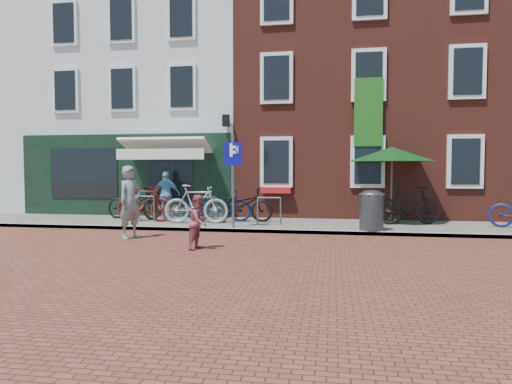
% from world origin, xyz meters
% --- Properties ---
extents(ground, '(80.00, 80.00, 0.00)m').
position_xyz_m(ground, '(0.00, 0.00, 0.00)').
color(ground, brown).
extents(sidewalk, '(24.00, 3.00, 0.10)m').
position_xyz_m(sidewalk, '(1.00, 1.50, 0.05)').
color(sidewalk, slate).
rests_on(sidewalk, ground).
extents(building_stucco, '(8.00, 8.00, 9.00)m').
position_xyz_m(building_stucco, '(-5.00, 7.00, 4.50)').
color(building_stucco, silver).
rests_on(building_stucco, ground).
extents(building_brick_mid, '(6.00, 8.00, 10.00)m').
position_xyz_m(building_brick_mid, '(2.00, 7.00, 5.00)').
color(building_brick_mid, maroon).
rests_on(building_brick_mid, ground).
extents(building_brick_right, '(6.00, 8.00, 10.00)m').
position_xyz_m(building_brick_right, '(8.00, 7.00, 5.00)').
color(building_brick_right, maroon).
rests_on(building_brick_right, ground).
extents(filler_left, '(7.00, 8.00, 9.00)m').
position_xyz_m(filler_left, '(-12.50, 7.00, 4.50)').
color(filler_left, silver).
rests_on(filler_left, ground).
extents(litter_bin, '(0.64, 0.64, 1.18)m').
position_xyz_m(litter_bin, '(3.43, 0.30, 0.71)').
color(litter_bin, '#3D3E40').
rests_on(litter_bin, sidewalk).
extents(parking_sign, '(0.50, 0.08, 2.65)m').
position_xyz_m(parking_sign, '(-0.39, 0.24, 1.81)').
color(parking_sign, '#4C4C4F').
rests_on(parking_sign, sidewalk).
extents(parasol, '(2.65, 2.65, 2.45)m').
position_xyz_m(parasol, '(4.17, 2.19, 2.31)').
color(parasol, '#4C4C4F').
rests_on(parasol, sidewalk).
extents(woman, '(0.69, 0.80, 1.85)m').
position_xyz_m(woman, '(-2.69, -1.49, 0.93)').
color(woman, slate).
rests_on(woman, ground).
extents(boy, '(0.58, 0.68, 1.20)m').
position_xyz_m(boy, '(-0.52, -2.68, 0.60)').
color(boy, '#9D434C').
rests_on(boy, ground).
extents(cafe_person, '(0.94, 0.39, 1.61)m').
position_xyz_m(cafe_person, '(-3.17, 2.35, 0.90)').
color(cafe_person, '#7BB5D4').
rests_on(cafe_person, sidewalk).
extents(bicycle_0, '(2.11, 0.99, 1.07)m').
position_xyz_m(bicycle_0, '(-4.11, 1.85, 0.63)').
color(bicycle_0, black).
rests_on(bicycle_0, sidewalk).
extents(bicycle_1, '(2.03, 0.78, 1.19)m').
position_xyz_m(bicycle_1, '(-3.54, 1.31, 0.69)').
color(bicycle_1, '#55140E').
rests_on(bicycle_1, sidewalk).
extents(bicycle_2, '(2.14, 1.13, 1.07)m').
position_xyz_m(bicycle_2, '(-1.15, 1.61, 0.63)').
color(bicycle_2, navy).
rests_on(bicycle_2, sidewalk).
extents(bicycle_3, '(2.03, 0.78, 1.19)m').
position_xyz_m(bicycle_3, '(-1.73, 1.06, 0.69)').
color(bicycle_3, '#969598').
rests_on(bicycle_3, sidewalk).
extents(bicycle_4, '(2.09, 0.90, 1.07)m').
position_xyz_m(bicycle_4, '(-0.47, 1.70, 0.63)').
color(bicycle_4, black).
rests_on(bicycle_4, sidewalk).
extents(bicycle_5, '(2.05, 1.08, 1.19)m').
position_xyz_m(bicycle_5, '(4.65, 1.87, 0.69)').
color(bicycle_5, black).
rests_on(bicycle_5, sidewalk).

